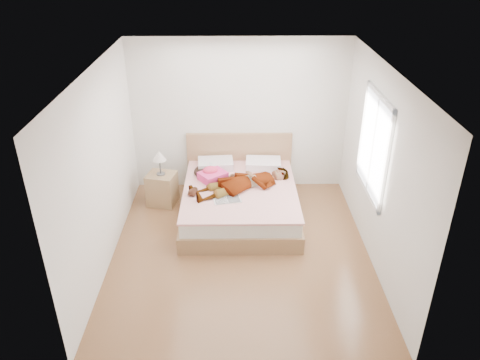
{
  "coord_description": "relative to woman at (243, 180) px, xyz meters",
  "views": [
    {
      "loc": [
        -0.07,
        -5.39,
        4.02
      ],
      "look_at": [
        0.0,
        0.85,
        0.7
      ],
      "focal_mm": 35.0,
      "sensor_mm": 36.0,
      "label": 1
    }
  ],
  "objects": [
    {
      "name": "nightstand",
      "position": [
        -1.33,
        0.36,
        -0.31
      ],
      "size": [
        0.52,
        0.48,
        0.95
      ],
      "color": "brown",
      "rests_on": "ground"
    },
    {
      "name": "ground",
      "position": [
        -0.05,
        -1.0,
        -0.62
      ],
      "size": [
        4.0,
        4.0,
        0.0
      ],
      "primitive_type": "plane",
      "color": "#53351A",
      "rests_on": "ground"
    },
    {
      "name": "plush_toy",
      "position": [
        -0.76,
        -0.27,
        -0.06
      ],
      "size": [
        0.18,
        0.22,
        0.11
      ],
      "color": "black",
      "rests_on": "bed"
    },
    {
      "name": "coffee_mug",
      "position": [
        -0.36,
        -0.29,
        -0.07
      ],
      "size": [
        0.12,
        0.09,
        0.09
      ],
      "color": "white",
      "rests_on": "bed"
    },
    {
      "name": "woman",
      "position": [
        0.0,
        0.0,
        0.0
      ],
      "size": [
        1.78,
        1.29,
        0.23
      ],
      "primitive_type": "imported",
      "rotation": [
        0.0,
        0.0,
        -1.12
      ],
      "color": "silver",
      "rests_on": "bed"
    },
    {
      "name": "hair",
      "position": [
        -0.57,
        0.45,
        -0.07
      ],
      "size": [
        0.49,
        0.59,
        0.08
      ],
      "primitive_type": "ellipsoid",
      "rotation": [
        0.0,
        0.0,
        -0.07
      ],
      "color": "black",
      "rests_on": "bed"
    },
    {
      "name": "towel",
      "position": [
        -0.49,
        0.24,
        -0.03
      ],
      "size": [
        0.52,
        0.5,
        0.21
      ],
      "color": "#FF45A6",
      "rests_on": "bed"
    },
    {
      "name": "bed",
      "position": [
        -0.05,
        0.04,
        -0.35
      ],
      "size": [
        1.8,
        2.08,
        1.0
      ],
      "color": "brown",
      "rests_on": "ground"
    },
    {
      "name": "room_shell",
      "position": [
        1.73,
        -0.7,
        0.88
      ],
      "size": [
        4.0,
        4.0,
        4.0
      ],
      "color": "white",
      "rests_on": "ground"
    },
    {
      "name": "phone",
      "position": [
        -0.5,
        0.4,
        0.06
      ],
      "size": [
        0.08,
        0.1,
        0.05
      ],
      "primitive_type": "cube",
      "rotation": [
        0.44,
        0.0,
        0.45
      ],
      "color": "silver",
      "rests_on": "bed"
    },
    {
      "name": "magazine",
      "position": [
        -0.25,
        -0.41,
        -0.11
      ],
      "size": [
        0.45,
        0.34,
        0.02
      ],
      "color": "white",
      "rests_on": "bed"
    }
  ]
}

